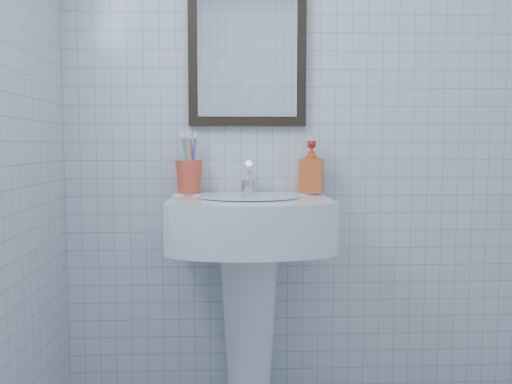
{
  "coord_description": "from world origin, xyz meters",
  "views": [
    {
      "loc": [
        -0.4,
        -1.27,
        1.16
      ],
      "look_at": [
        -0.29,
        0.86,
        0.98
      ],
      "focal_mm": 40.0,
      "sensor_mm": 36.0,
      "label": 1
    }
  ],
  "objects": [
    {
      "name": "soap_dispenser",
      "position": [
        -0.05,
        1.11,
        1.06
      ],
      "size": [
        0.12,
        0.12,
        0.22
      ],
      "primitive_type": "imported",
      "rotation": [
        0.0,
        0.0,
        -0.27
      ],
      "color": "red",
      "rests_on": "washbasin"
    },
    {
      "name": "faucet",
      "position": [
        -0.32,
        1.1,
        1.01
      ],
      "size": [
        0.06,
        0.12,
        0.14
      ],
      "color": "white",
      "rests_on": "washbasin"
    },
    {
      "name": "wall_back",
      "position": [
        0.0,
        1.2,
        1.25
      ],
      "size": [
        2.2,
        0.02,
        2.5
      ],
      "primitive_type": "cube",
      "color": "silver",
      "rests_on": "ground"
    },
    {
      "name": "washbasin",
      "position": [
        -0.32,
        0.99,
        0.65
      ],
      "size": [
        0.63,
        0.46,
        0.97
      ],
      "color": "white",
      "rests_on": "ground"
    },
    {
      "name": "toothbrush_cup",
      "position": [
        -0.56,
        1.11,
        1.03
      ],
      "size": [
        0.15,
        0.15,
        0.14
      ],
      "primitive_type": null,
      "rotation": [
        0.0,
        0.0,
        -0.37
      ],
      "color": "#EE4D2C",
      "rests_on": "washbasin"
    },
    {
      "name": "wall_mirror",
      "position": [
        -0.32,
        1.18,
        1.55
      ],
      "size": [
        0.5,
        0.04,
        0.62
      ],
      "color": "black",
      "rests_on": "wall_back"
    }
  ]
}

